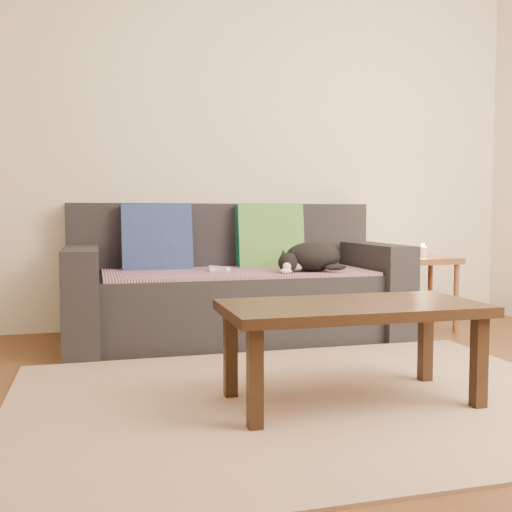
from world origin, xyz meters
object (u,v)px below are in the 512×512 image
Objects in this scene: wii_remote_a at (220,269)px; cat at (311,257)px; sofa at (234,289)px; wii_remote_b at (212,269)px; coffee_table at (352,316)px; side_table at (422,270)px.

cat is at bearing -134.57° from wii_remote_a.
wii_remote_b is at bearing -147.99° from sofa.
wii_remote_b is 0.14× the size of coffee_table.
side_table is (0.87, 0.15, -0.11)m from cat.
wii_remote_a is 0.30× the size of side_table.
coffee_table is (-0.27, -1.22, -0.15)m from cat.
cat is at bearing -98.89° from wii_remote_b.
wii_remote_b is (-0.05, 0.03, 0.00)m from wii_remote_a.
wii_remote_a and wii_remote_b have the same top height.
coffee_table is (0.16, -1.50, 0.07)m from sofa.
sofa is 0.24m from wii_remote_b.
wii_remote_b is (-0.16, -0.10, 0.15)m from sofa.
wii_remote_a is (-0.12, -0.14, 0.15)m from sofa.
side_table reaches higher than coffee_table.
coffee_table is (0.32, -1.39, -0.08)m from wii_remote_b.
wii_remote_b is 0.30× the size of side_table.
sofa reaches higher than wii_remote_b.
cat is 0.90m from side_table.
wii_remote_a is 1.39m from coffee_table.
cat is 0.43× the size of coffee_table.
cat is 0.92× the size of side_table.
wii_remote_b is at bearing 23.96° from wii_remote_a.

